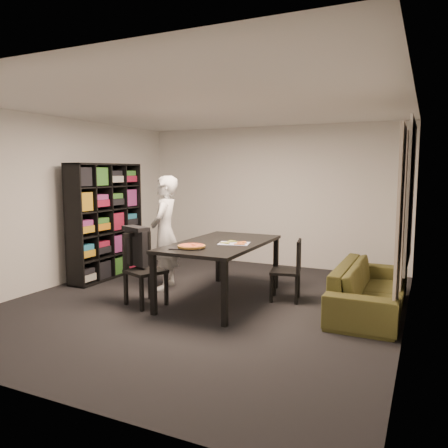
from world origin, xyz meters
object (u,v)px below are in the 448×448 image
at_px(pepperoni_pizza, 192,246).
at_px(dining_table, 221,247).
at_px(bookshelf, 106,221).
at_px(chair_left, 142,264).
at_px(chair_right, 291,266).
at_px(sofa, 370,288).
at_px(person, 165,233).
at_px(baking_tray, 187,247).

bearing_deg(pepperoni_pizza, dining_table, 76.76).
bearing_deg(bookshelf, chair_left, -34.50).
height_order(chair_right, sofa, chair_right).
xyz_separation_m(person, baking_tray, (0.83, -0.77, -0.04)).
distance_m(bookshelf, pepperoni_pizza, 2.37).
height_order(person, pepperoni_pizza, person).
distance_m(chair_left, person, 0.86).
xyz_separation_m(dining_table, pepperoni_pizza, (-0.13, -0.57, 0.10)).
bearing_deg(baking_tray, pepperoni_pizza, -1.78).
relative_size(chair_right, person, 0.50).
bearing_deg(chair_left, chair_right, -39.58).
bearing_deg(pepperoni_pizza, person, 139.15).
bearing_deg(chair_left, sofa, -49.27).
bearing_deg(chair_right, chair_left, -72.37).
relative_size(bookshelf, sofa, 0.94).
bearing_deg(dining_table, baking_tray, -109.27).
bearing_deg(chair_right, baking_tray, -59.59).
distance_m(dining_table, pepperoni_pizza, 0.60).
distance_m(dining_table, sofa, 2.01).
height_order(chair_left, person, person).
relative_size(chair_right, baking_tray, 2.12).
relative_size(chair_right, pepperoni_pizza, 2.42).
relative_size(dining_table, person, 1.14).
distance_m(baking_tray, sofa, 2.38).
xyz_separation_m(pepperoni_pizza, sofa, (2.05, 0.96, -0.54)).
bearing_deg(chair_right, person, -95.53).
height_order(chair_left, sofa, chair_left).
height_order(bookshelf, chair_left, bookshelf).
height_order(bookshelf, person, bookshelf).
relative_size(bookshelf, chair_right, 2.25).
relative_size(bookshelf, pepperoni_pizza, 5.43).
distance_m(dining_table, chair_right, 1.00).
relative_size(chair_left, baking_tray, 2.40).
distance_m(dining_table, person, 1.06).
bearing_deg(chair_right, bookshelf, -101.00).
relative_size(chair_right, sofa, 0.42).
bearing_deg(pepperoni_pizza, chair_right, 43.49).
bearing_deg(person, baking_tray, 31.40).
bearing_deg(sofa, person, 93.69).
xyz_separation_m(chair_left, pepperoni_pizza, (0.76, 0.01, 0.29)).
relative_size(bookshelf, chair_left, 1.98).
height_order(dining_table, sofa, dining_table).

